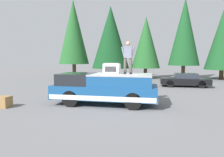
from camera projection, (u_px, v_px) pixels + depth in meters
ground_plane at (116, 104)px, 10.76m from camera, size 90.00×90.00×0.00m
pickup_truck at (105, 88)px, 10.66m from camera, size 2.01×5.54×1.65m
compressor_unit at (112, 69)px, 10.51m from camera, size 0.65×0.84×0.56m
person_on_truck_bed at (128, 57)px, 10.40m from camera, size 0.29×0.72×1.69m
parked_car_black at (185, 80)px, 17.41m from camera, size 1.64×4.10×1.16m
wooden_crate at (4, 102)px, 10.03m from camera, size 0.56×0.56×0.56m
conifer_far_left at (223, 38)px, 22.98m from camera, size 3.90×3.90×8.38m
conifer_left at (184, 32)px, 23.32m from camera, size 3.57×3.57×9.41m
conifer_center_left at (146, 43)px, 24.49m from camera, size 3.51×3.51×7.51m
conifer_center_right at (111, 38)px, 23.91m from camera, size 4.49×4.49×8.64m
conifer_right at (74, 32)px, 24.89m from camera, size 3.75×3.75×9.71m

